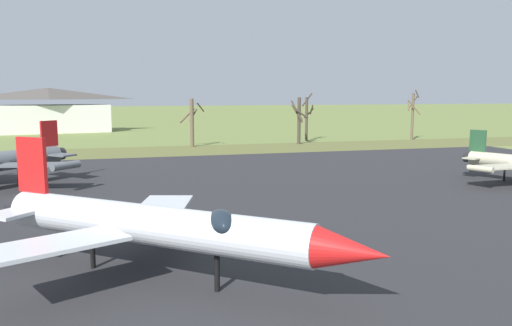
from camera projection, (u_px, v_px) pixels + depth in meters
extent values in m
cube|color=#28282B|center=(221.00, 220.00, 29.91)|extent=(90.03, 61.96, 0.05)
cube|color=brown|center=(164.00, 151.00, 65.22)|extent=(150.03, 12.00, 0.06)
cylinder|color=silver|center=(150.00, 225.00, 20.03)|extent=(11.57, 10.17, 1.60)
cone|color=red|center=(352.00, 252.00, 16.62)|extent=(2.86, 2.74, 1.47)
cylinder|color=black|center=(21.00, 208.00, 23.05)|extent=(1.39, 1.42, 1.12)
ellipsoid|color=#19232D|center=(222.00, 223.00, 18.61)|extent=(1.02, 1.93, 0.96)
cube|color=silver|center=(55.00, 244.00, 17.85)|extent=(5.36, 4.09, 0.15)
cube|color=silver|center=(162.00, 207.00, 23.66)|extent=(3.48, 5.30, 0.15)
cube|color=red|center=(32.00, 165.00, 22.40)|extent=(1.37, 1.20, 2.47)
cube|color=silver|center=(13.00, 213.00, 21.44)|extent=(2.37, 2.42, 0.15)
cube|color=silver|center=(59.00, 202.00, 23.73)|extent=(2.37, 2.42, 0.15)
cylinder|color=black|center=(217.00, 273.00, 18.97)|extent=(0.21, 0.21, 1.49)
cylinder|color=black|center=(93.00, 252.00, 21.51)|extent=(0.21, 0.21, 1.49)
cylinder|color=black|center=(59.00, 154.00, 44.17)|extent=(1.36, 1.36, 1.08)
cube|color=#565B60|center=(34.00, 165.00, 38.32)|extent=(5.27, 3.03, 0.14)
cylinder|color=#565B60|center=(66.00, 166.00, 37.83)|extent=(2.13, 2.16, 0.57)
cube|color=red|center=(49.00, 133.00, 43.15)|extent=(1.28, 1.31, 2.20)
cube|color=#565B60|center=(37.00, 153.00, 43.97)|extent=(2.67, 2.65, 0.14)
cube|color=#565B60|center=(61.00, 155.00, 42.57)|extent=(2.67, 2.65, 0.14)
cylinder|color=black|center=(19.00, 177.00, 40.87)|extent=(0.20, 0.20, 1.43)
cylinder|color=black|center=(469.00, 157.00, 45.14)|extent=(1.07, 0.97, 0.87)
cube|color=#B7B293|center=(501.00, 167.00, 40.06)|extent=(4.73, 2.45, 0.12)
cylinder|color=#B7B293|center=(480.00, 169.00, 38.95)|extent=(1.22, 2.00, 0.46)
cube|color=#234C2D|center=(478.00, 141.00, 44.35)|extent=(0.72, 1.39, 1.89)
cube|color=#B7B293|center=(472.00, 158.00, 43.92)|extent=(1.70, 1.60, 0.12)
cube|color=#B7B293|center=(483.00, 157.00, 45.07)|extent=(1.70, 1.60, 0.12)
cylinder|color=black|center=(504.00, 175.00, 42.81)|extent=(0.17, 0.17, 1.16)
cylinder|color=brown|center=(192.00, 123.00, 70.07)|extent=(0.54, 0.54, 6.76)
cylinder|color=brown|center=(200.00, 107.00, 69.44)|extent=(1.51, 2.39, 1.45)
cylinder|color=brown|center=(193.00, 115.00, 70.44)|extent=(1.21, 0.84, 1.86)
cylinder|color=brown|center=(187.00, 116.00, 70.80)|extent=(2.37, 1.34, 2.10)
cylinder|color=#42382D|center=(299.00, 121.00, 73.93)|extent=(0.49, 0.49, 6.90)
cylinder|color=#42382D|center=(297.00, 111.00, 72.93)|extent=(1.59, 1.44, 2.98)
cylinder|color=#42382D|center=(297.00, 114.00, 73.06)|extent=(1.50, 1.35, 2.60)
cylinder|color=#42382D|center=(302.00, 114.00, 72.85)|extent=(2.11, 0.32, 1.46)
cylinder|color=#42382D|center=(306.00, 119.00, 79.24)|extent=(0.44, 0.44, 6.88)
cylinder|color=#42382D|center=(309.00, 113.00, 79.77)|extent=(1.32, 1.44, 1.71)
cylinder|color=#42382D|center=(307.00, 100.00, 79.54)|extent=(1.60, 0.91, 2.17)
cylinder|color=#42382D|center=(312.00, 110.00, 79.14)|extent=(0.42, 1.74, 1.62)
cylinder|color=brown|center=(412.00, 117.00, 80.60)|extent=(0.41, 0.41, 7.50)
cylinder|color=brown|center=(408.00, 105.00, 80.45)|extent=(0.81, 1.52, 1.72)
cylinder|color=brown|center=(417.00, 94.00, 79.68)|extent=(1.22, 0.82, 1.27)
cylinder|color=brown|center=(414.00, 107.00, 79.44)|extent=(1.99, 0.92, 2.38)
cylinder|color=brown|center=(414.00, 101.00, 80.85)|extent=(1.21, 1.05, 2.10)
cube|color=silver|center=(49.00, 119.00, 96.98)|extent=(22.98, 11.73, 5.27)
pyramid|color=#4C4742|center=(48.00, 93.00, 96.32)|extent=(24.13, 12.31, 2.17)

